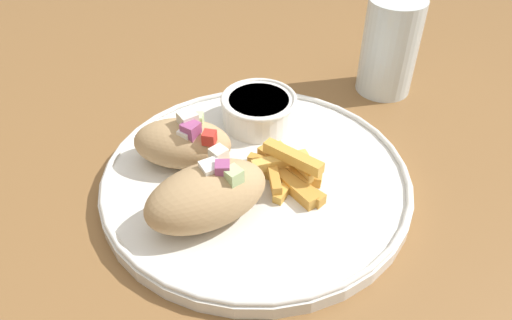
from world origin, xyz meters
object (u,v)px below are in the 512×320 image
pita_sandwich_near (207,195)px  water_glass (389,51)px  pita_sandwich_far (183,143)px  sauce_ramekin (259,109)px  plate (256,178)px  fries_pile (288,171)px

pita_sandwich_near → water_glass: (0.27, 0.18, 0.01)m
pita_sandwich_far → sauce_ramekin: (0.09, 0.04, -0.01)m
water_glass → plate: bearing=-148.0°
pita_sandwich_near → water_glass: bearing=19.7°
pita_sandwich_near → fries_pile: size_ratio=1.33×
pita_sandwich_far → sauce_ramekin: pita_sandwich_far is taller
sauce_ramekin → water_glass: (0.18, 0.05, 0.02)m
fries_pile → sauce_ramekin: (-0.00, 0.10, 0.01)m
pita_sandwich_far → water_glass: 0.29m
plate → pita_sandwich_near: 0.08m
sauce_ramekin → pita_sandwich_near: bearing=-123.7°
fries_pile → pita_sandwich_far: bearing=149.2°
sauce_ramekin → pita_sandwich_far: bearing=-154.9°
sauce_ramekin → water_glass: water_glass is taller
pita_sandwich_near → pita_sandwich_far: size_ratio=1.10×
pita_sandwich_far → sauce_ramekin: bearing=47.7°
water_glass → pita_sandwich_far: bearing=-162.0°
plate → fries_pile: bearing=-25.7°
pita_sandwich_near → water_glass: size_ratio=1.05×
pita_sandwich_far → fries_pile: bearing=-8.2°
pita_sandwich_far → pita_sandwich_near: bearing=-62.7°
pita_sandwich_near → sauce_ramekin: size_ratio=1.48×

